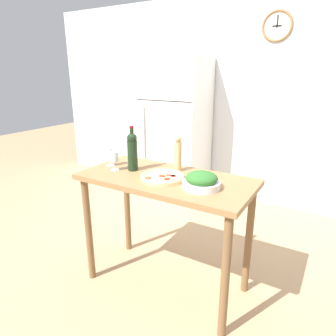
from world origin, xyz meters
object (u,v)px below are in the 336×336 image
refrigerator (176,130)px  wine_glass_near (114,158)px  pepper_mill (178,154)px  wine_glass_far (110,154)px  homemade_pizza (163,177)px  salad_bowl (201,181)px  wine_bottle (132,151)px

refrigerator → wine_glass_near: (0.45, -1.78, 0.11)m
pepper_mill → wine_glass_far: bearing=-162.5°
wine_glass_far → wine_glass_near: bearing=-33.5°
wine_glass_far → pepper_mill: size_ratio=0.54×
wine_glass_near → homemade_pizza: (0.44, 0.01, -0.09)m
refrigerator → homemade_pizza: refrigerator is taller
wine_glass_near → wine_glass_far: 0.13m
refrigerator → salad_bowl: bearing=-56.1°
wine_glass_near → homemade_pizza: 0.44m
wine_bottle → salad_bowl: bearing=-6.7°
wine_bottle → wine_glass_near: size_ratio=2.34×
wine_bottle → wine_glass_far: 0.24m
refrigerator → wine_glass_far: 1.74m
wine_bottle → wine_glass_far: (-0.23, -0.00, -0.06)m
refrigerator → pepper_mill: (0.88, -1.53, 0.14)m
wine_glass_far → salad_bowl: bearing=-4.6°
wine_bottle → pepper_mill: bearing=28.2°
refrigerator → pepper_mill: size_ratio=6.76×
salad_bowl → wine_glass_far: bearing=175.4°
wine_glass_far → refrigerator: bearing=101.2°
refrigerator → pepper_mill: refrigerator is taller
salad_bowl → homemade_pizza: salad_bowl is taller
wine_bottle → salad_bowl: 0.63m
wine_bottle → pepper_mill: 0.35m
wine_glass_near → salad_bowl: (0.74, 0.00, -0.05)m
wine_glass_near → homemade_pizza: wine_glass_near is taller
pepper_mill → homemade_pizza: (0.00, -0.23, -0.12)m
wine_bottle → salad_bowl: size_ratio=1.38×
refrigerator → salad_bowl: size_ratio=7.37×
refrigerator → wine_bottle: size_ratio=5.32×
wine_bottle → wine_glass_far: size_ratio=2.34×
wine_bottle → wine_glass_near: wine_bottle is taller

